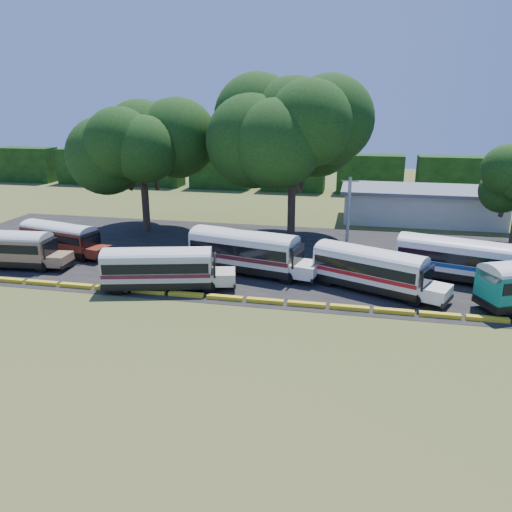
% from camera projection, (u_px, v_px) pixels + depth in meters
% --- Properties ---
extents(ground, '(160.00, 160.00, 0.00)m').
position_uv_depth(ground, '(201.00, 303.00, 35.94)').
color(ground, '#3C551C').
rests_on(ground, ground).
extents(asphalt_strip, '(64.00, 24.00, 0.02)m').
position_uv_depth(asphalt_strip, '(251.00, 255.00, 46.95)').
color(asphalt_strip, black).
rests_on(asphalt_strip, ground).
extents(curb, '(53.70, 0.45, 0.30)m').
position_uv_depth(curb, '(205.00, 296.00, 36.83)').
color(curb, yellow).
rests_on(curb, ground).
extents(terminal_building, '(19.00, 9.00, 4.00)m').
position_uv_depth(terminal_building, '(421.00, 205.00, 59.79)').
color(terminal_building, silver).
rests_on(terminal_building, ground).
extents(treeline_backdrop, '(130.00, 4.00, 6.00)m').
position_uv_depth(treeline_backdrop, '(293.00, 172.00, 79.87)').
color(treeline_backdrop, black).
rests_on(treeline_backdrop, ground).
extents(bus_beige, '(10.06, 3.17, 3.26)m').
position_uv_depth(bus_beige, '(7.00, 247.00, 43.16)').
color(bus_beige, black).
rests_on(bus_beige, ground).
extents(bus_red, '(9.59, 4.39, 3.06)m').
position_uv_depth(bus_red, '(61.00, 237.00, 46.76)').
color(bus_red, black).
rests_on(bus_red, ground).
extents(bus_cream_west, '(10.37, 4.90, 3.31)m').
position_uv_depth(bus_cream_west, '(161.00, 266.00, 38.04)').
color(bus_cream_west, black).
rests_on(bus_cream_west, ground).
extents(bus_cream_east, '(11.49, 5.14, 3.67)m').
position_uv_depth(bus_cream_east, '(246.00, 249.00, 41.65)').
color(bus_cream_east, black).
rests_on(bus_cream_east, ground).
extents(bus_white_red, '(10.39, 6.49, 3.38)m').
position_uv_depth(bus_white_red, '(372.00, 267.00, 37.71)').
color(bus_white_red, black).
rests_on(bus_white_red, ground).
extents(bus_white_blue, '(10.95, 5.47, 3.50)m').
position_uv_depth(bus_white_blue, '(457.00, 257.00, 39.92)').
color(bus_white_blue, black).
rests_on(bus_white_blue, ground).
extents(tree_west, '(11.49, 11.49, 14.18)m').
position_uv_depth(tree_west, '(141.00, 140.00, 53.16)').
color(tree_west, '#3A271D').
rests_on(tree_west, ground).
extents(tree_center, '(12.53, 12.53, 16.32)m').
position_uv_depth(tree_center, '(293.00, 125.00, 48.70)').
color(tree_center, '#3A271D').
rests_on(tree_center, ground).
extents(utility_pole, '(1.60, 0.30, 7.35)m').
position_uv_depth(utility_pole, '(348.00, 215.00, 46.18)').
color(utility_pole, '#99978B').
rests_on(utility_pole, ground).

